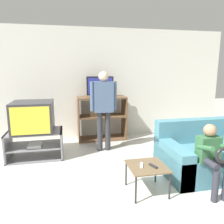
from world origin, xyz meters
TOP-DOWN VIEW (x-y plane):
  - wall_back at (0.00, 3.39)m, footprint 6.40×0.06m
  - tv_stand at (-1.40, 2.25)m, footprint 1.00×0.59m
  - television_main at (-1.40, 2.23)m, footprint 0.72×0.67m
  - media_shelf at (0.01, 3.09)m, footprint 1.12×0.47m
  - television_flat at (-0.03, 3.08)m, footprint 0.62×0.20m
  - snack_table at (0.23, 0.69)m, footprint 0.50×0.50m
  - remote_control_black at (0.30, 0.65)m, footprint 0.08×0.15m
  - remote_control_white at (0.16, 0.70)m, footprint 0.08×0.15m
  - couch at (1.38, 1.07)m, footprint 1.43×0.96m
  - person_standing_adult at (-0.07, 2.36)m, footprint 0.53×0.20m
  - person_seated_child at (1.07, 0.52)m, footprint 0.33×0.43m

SIDE VIEW (x-z plane):
  - tv_stand at x=-1.40m, z-range 0.00..0.51m
  - couch at x=1.38m, z-range -0.13..0.68m
  - snack_table at x=0.23m, z-range 0.15..0.53m
  - remote_control_black at x=0.30m, z-range 0.38..0.40m
  - remote_control_white at x=0.16m, z-range 0.38..0.40m
  - media_shelf at x=0.01m, z-range 0.01..1.03m
  - person_seated_child at x=1.07m, z-range 0.09..1.02m
  - television_main at x=-1.40m, z-range 0.52..1.07m
  - person_standing_adult at x=-0.07m, z-range 0.17..1.78m
  - television_flat at x=-0.03m, z-range 1.01..1.47m
  - wall_back at x=0.00m, z-range 0.00..2.60m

